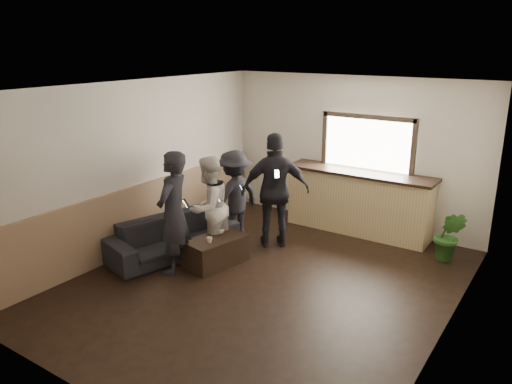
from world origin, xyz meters
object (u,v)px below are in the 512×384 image
Objects in this scene: bar_counter at (359,198)px; person_b at (209,207)px; person_d at (275,191)px; sofa at (173,237)px; cup_b at (210,240)px; potted_plant at (449,236)px; person_a at (173,213)px; person_c at (234,196)px; cup_a at (220,231)px; coffee_table at (216,251)px.

bar_counter is 1.62× the size of person_b.
bar_counter is 1.72m from person_d.
cup_b is (0.84, -0.08, 0.16)m from sofa.
potted_plant reaches higher than cup_b.
person_a is at bearing -117.84° from bar_counter.
person_b reaches higher than person_c.
person_a is 1.51m from person_c.
bar_counter reaches higher than sofa.
cup_a is at bearing -119.45° from bar_counter.
person_b is at bearing 179.57° from cup_a.
sofa is 1.32× the size of person_c.
bar_counter is 2.78× the size of coffee_table.
potted_plant is at bearing 114.00° from person_a.
coffee_table is 0.52× the size of person_a.
cup_b is (0.09, -0.38, -0.00)m from cup_a.
person_d is (-0.91, -1.42, 0.34)m from bar_counter.
potted_plant is (2.97, 2.34, -0.05)m from cup_b.
person_d is (0.38, 1.15, 0.76)m from coffee_table.
person_a is (0.45, -0.43, 0.62)m from sofa.
cup_a is 0.07× the size of person_c.
potted_plant is at bearing 35.46° from coffee_table.
bar_counter is 2.86m from person_b.
sofa reaches higher than cup_a.
bar_counter is at bearing 137.45° from person_a.
coffee_table is 0.70m from person_b.
person_c is at bearing 109.25° from coffee_table.
person_c is (-1.63, -1.61, 0.17)m from bar_counter.
cup_b is at bearing -114.43° from bar_counter.
sofa is 0.80m from person_b.
person_a is 1.16× the size of person_c.
bar_counter is 1.78m from potted_plant.
coffee_table is (0.80, 0.12, -0.10)m from sofa.
coffee_table is 10.66× the size of cup_b.
cup_b is at bearing -78.79° from coffee_table.
person_b reaches higher than coffee_table.
potted_plant is 3.57m from person_c.
potted_plant is at bearing -13.77° from bar_counter.
potted_plant is at bearing 163.20° from person_d.
cup_a is at bearing 104.86° from coffee_table.
cup_b is (0.04, -0.20, 0.26)m from coffee_table.
sofa is 1.86m from person_d.
sofa is at bearing -127.93° from bar_counter.
person_c reaches higher than cup_a.
person_b is at bearing -123.43° from bar_counter.
sofa is 1.14× the size of person_a.
coffee_table is 0.33m from cup_b.
person_d reaches higher than coffee_table.
sofa reaches higher than cup_b.
sofa is (-2.10, -2.69, -0.33)m from bar_counter.
person_c is at bearing -176.09° from person_b.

